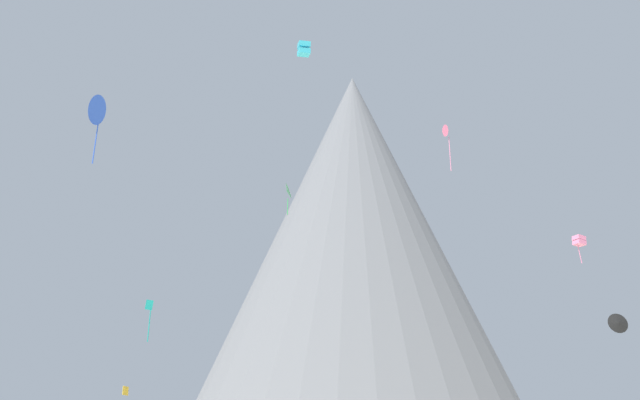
% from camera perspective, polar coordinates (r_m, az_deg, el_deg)
% --- Properties ---
extents(rock_massif, '(71.82, 71.82, 68.43)m').
position_cam_1_polar(rock_massif, '(131.33, 1.87, -6.75)').
color(rock_massif, slate).
rests_on(rock_massif, ground_plane).
extents(kite_gold_low, '(0.39, 0.87, 1.00)m').
position_cam_1_polar(kite_gold_low, '(93.92, -13.46, -12.86)').
color(kite_gold_low, gold).
extents(kite_black_mid, '(1.94, 0.99, 1.86)m').
position_cam_1_polar(kite_black_mid, '(78.06, 20.15, -8.08)').
color(kite_black_mid, black).
extents(kite_rainbow_high, '(1.03, 1.40, 5.62)m').
position_cam_1_polar(kite_rainbow_high, '(93.34, 8.84, 4.73)').
color(kite_rainbow_high, '#E5668C').
extents(kite_blue_high, '(1.00, 2.21, 5.10)m').
position_cam_1_polar(kite_blue_high, '(59.16, -15.42, 6.08)').
color(kite_blue_high, blue).
extents(kite_teal_mid, '(0.65, 0.45, 3.44)m').
position_cam_1_polar(kite_teal_mid, '(68.93, -11.87, -7.71)').
color(kite_teal_mid, teal).
extents(kite_pink_mid, '(1.43, 1.42, 2.93)m').
position_cam_1_polar(kite_pink_mid, '(87.85, 17.68, -2.74)').
color(kite_pink_mid, pink).
extents(kite_green_high, '(0.74, 1.77, 3.66)m').
position_cam_1_polar(kite_green_high, '(89.73, -2.28, 0.63)').
color(kite_green_high, green).
extents(kite_cyan_high, '(1.36, 1.38, 1.27)m').
position_cam_1_polar(kite_cyan_high, '(74.45, -1.14, 10.53)').
color(kite_cyan_high, '#33BCDB').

